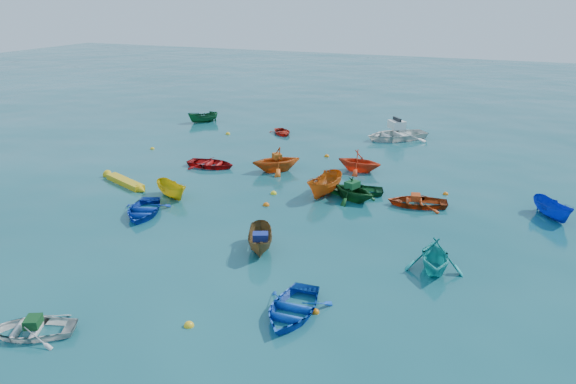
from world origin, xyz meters
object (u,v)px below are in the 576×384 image
at_px(dinghy_blue_se, 292,314).
at_px(dinghy_blue_sw, 144,214).
at_px(dinghy_white_near, 32,334).
at_px(kayak_yellow, 125,184).
at_px(motorboat_white, 396,139).

bearing_deg(dinghy_blue_se, dinghy_blue_sw, 149.00).
bearing_deg(dinghy_white_near, dinghy_blue_sw, 170.26).
relative_size(dinghy_blue_se, kayak_yellow, 0.81).
relative_size(dinghy_blue_sw, kayak_yellow, 0.81).
xyz_separation_m(kayak_yellow, motorboat_white, (12.54, 17.04, 0.00)).
bearing_deg(motorboat_white, dinghy_blue_se, -35.61).
relative_size(dinghy_white_near, kayak_yellow, 0.70).
bearing_deg(kayak_yellow, dinghy_white_near, -130.41).
height_order(kayak_yellow, motorboat_white, motorboat_white).
xyz_separation_m(dinghy_white_near, motorboat_white, (5.54, 30.93, 0.00)).
height_order(dinghy_white_near, kayak_yellow, dinghy_white_near).
height_order(dinghy_white_near, dinghy_blue_se, dinghy_blue_se).
xyz_separation_m(dinghy_blue_sw, kayak_yellow, (-3.93, 3.55, 0.00)).
height_order(dinghy_blue_sw, motorboat_white, motorboat_white).
distance_m(dinghy_blue_sw, dinghy_blue_se, 12.20).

